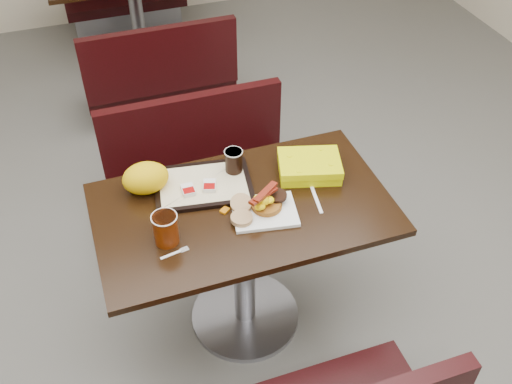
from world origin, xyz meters
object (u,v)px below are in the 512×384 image
object	(u,v)px
table_near	(244,267)
hashbrown_sleeve_left	(188,190)
table_far	(138,19)
coffee_cup_far	(234,161)
knife	(316,199)
fork	(171,255)
pancake_stack	(267,204)
bench_far_s	(157,65)
paper_bag	(146,178)
coffee_cup_near	(166,229)
tray	(203,185)
hashbrown_sleeve_right	(210,186)
clamshell	(309,166)
bench_near_n	(203,174)
platter	(265,212)

from	to	relation	value
table_near	hashbrown_sleeve_left	xyz separation A→B (m)	(-0.19, 0.14, 0.40)
table_far	coffee_cup_far	bearing A→B (deg)	-89.34
table_far	hashbrown_sleeve_left	xyz separation A→B (m)	(-0.19, -2.46, 0.40)
table_far	knife	xyz separation A→B (m)	(0.30, -2.66, 0.38)
fork	pancake_stack	bearing A→B (deg)	4.75
bench_far_s	paper_bag	size ratio (longest dim) A/B	5.18
bench_far_s	knife	xyz separation A→B (m)	(0.30, -1.96, 0.39)
coffee_cup_near	table_far	bearing A→B (deg)	82.95
tray	hashbrown_sleeve_right	bearing A→B (deg)	-50.37
pancake_stack	knife	xyz separation A→B (m)	(0.21, -0.01, -0.03)
bench_far_s	clamshell	bearing A→B (deg)	-79.40
coffee_cup_far	pancake_stack	bearing A→B (deg)	-77.39
hashbrown_sleeve_right	coffee_cup_far	size ratio (longest dim) A/B	0.69
coffee_cup_near	knife	xyz separation A→B (m)	(0.63, 0.03, -0.06)
bench_near_n	table_near	bearing A→B (deg)	-90.00
coffee_cup_near	hashbrown_sleeve_right	bearing A→B (deg)	44.12
bench_near_n	pancake_stack	xyz separation A→B (m)	(0.09, -0.75, 0.42)
hashbrown_sleeve_right	tray	bearing A→B (deg)	139.07
pancake_stack	coffee_cup_far	size ratio (longest dim) A/B	1.21
clamshell	paper_bag	world-z (taller)	paper_bag
knife	tray	size ratio (longest dim) A/B	0.42
coffee_cup_far	tray	bearing A→B (deg)	-165.05
platter	paper_bag	xyz separation A→B (m)	(-0.42, 0.29, 0.06)
table_near	bench_far_s	xyz separation A→B (m)	(0.00, 1.90, -0.02)
platter	coffee_cup_far	distance (m)	0.28
platter	coffee_cup_near	size ratio (longest dim) A/B	1.96
bench_far_s	coffee_cup_far	size ratio (longest dim) A/B	9.82
table_near	paper_bag	distance (m)	0.60
paper_bag	bench_near_n	bearing A→B (deg)	53.91
fork	knife	distance (m)	0.64
paper_bag	fork	bearing A→B (deg)	-88.51
knife	coffee_cup_far	world-z (taller)	coffee_cup_far
tray	hashbrown_sleeve_left	size ratio (longest dim) A/B	5.80
bench_near_n	knife	distance (m)	0.91
table_near	hashbrown_sleeve_right	size ratio (longest dim) A/B	16.98
bench_far_s	knife	size ratio (longest dim) A/B	5.94
hashbrown_sleeve_right	table_near	bearing A→B (deg)	-35.17
paper_bag	hashbrown_sleeve_left	bearing A→B (deg)	-28.63
table_far	coffee_cup_far	distance (m)	2.43
knife	table_near	bearing A→B (deg)	-92.58
table_far	bench_far_s	world-z (taller)	table_far
pancake_stack	tray	xyz separation A→B (m)	(-0.21, 0.22, -0.02)
pancake_stack	hashbrown_sleeve_left	world-z (taller)	pancake_stack
coffee_cup_near	tray	bearing A→B (deg)	50.62
pancake_stack	clamshell	distance (m)	0.30
coffee_cup_near	coffee_cup_far	distance (m)	0.47
tray	fork	bearing A→B (deg)	-114.50
hashbrown_sleeve_right	clamshell	bearing A→B (deg)	14.38
pancake_stack	knife	bearing A→B (deg)	-2.98
coffee_cup_near	tray	size ratio (longest dim) A/B	0.32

